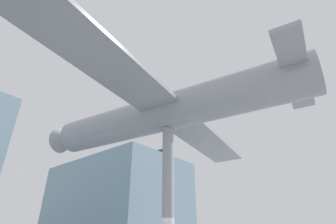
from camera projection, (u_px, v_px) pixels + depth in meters
The scene contains 3 objects.
glass_pavilion_right at pixel (116, 211), 26.36m from camera, with size 8.92×13.60×9.76m.
support_pylon_central at pixel (168, 198), 11.62m from camera, with size 0.54×0.54×6.68m.
suspended_airplane at pixel (164, 113), 13.70m from camera, with size 19.45×15.66×2.95m.
Camera 1 is at (-9.31, -7.70, 1.43)m, focal length 28.00 mm.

